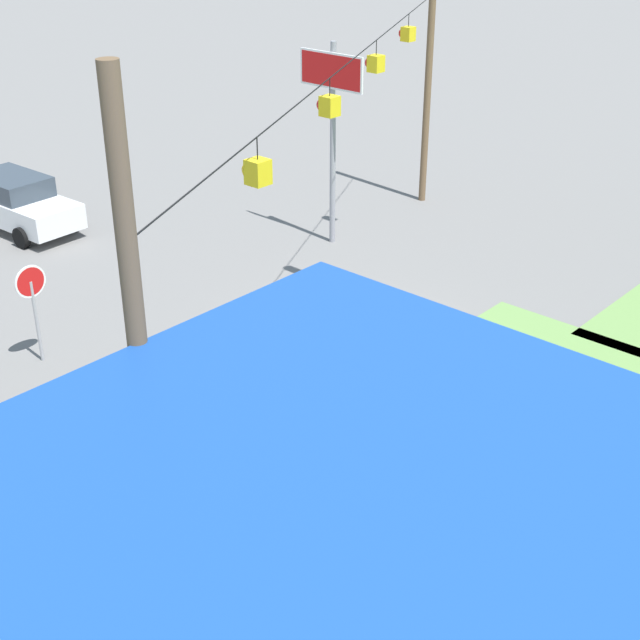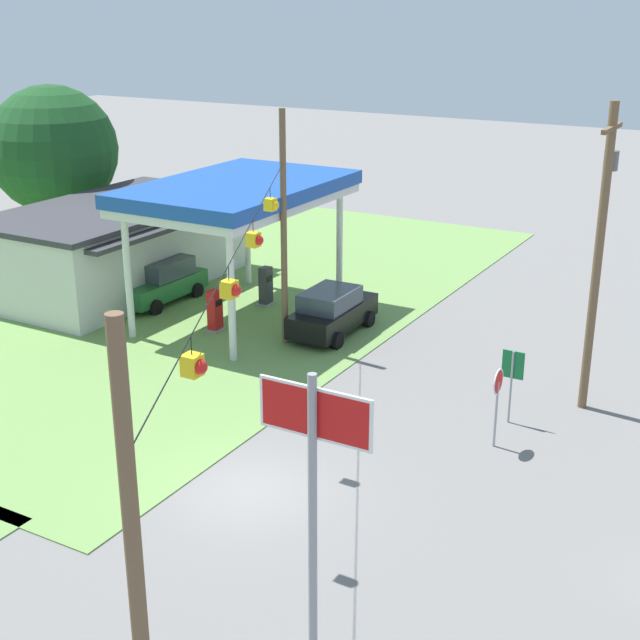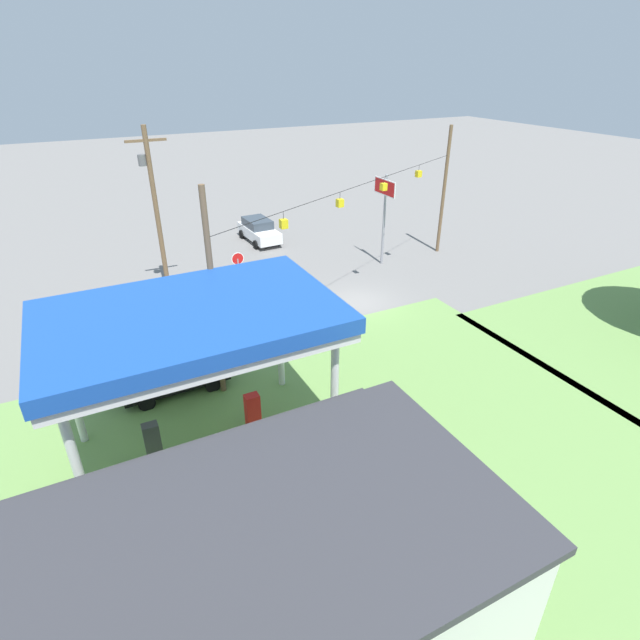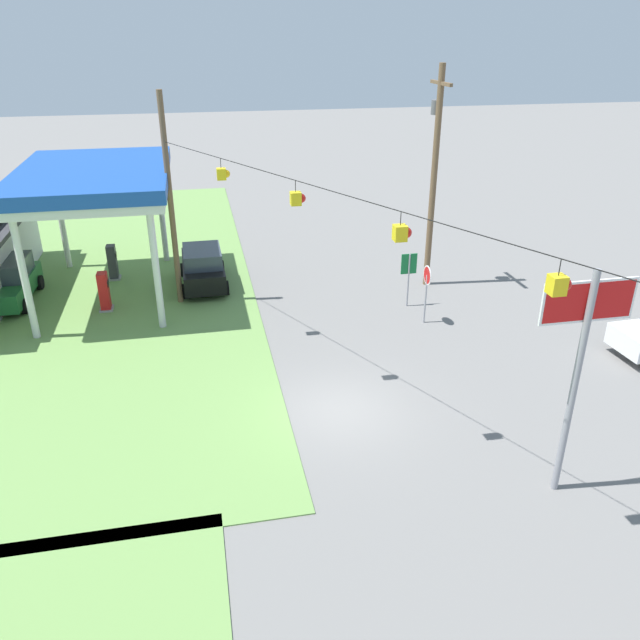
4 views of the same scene
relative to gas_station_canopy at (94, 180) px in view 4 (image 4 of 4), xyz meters
name	(u,v)px [view 4 (image 4 of 4)]	position (x,y,z in m)	size (l,w,h in m)	color
ground_plane	(340,411)	(-11.54, -8.15, -5.25)	(160.00, 160.00, 0.00)	slate
gas_station_canopy	(94,180)	(0.00, 0.00, 0.00)	(9.60, 6.26, 5.78)	silver
fuel_pump_near	(104,293)	(-1.87, 0.00, -4.43)	(0.71, 0.56, 1.72)	gray
fuel_pump_far	(113,263)	(1.87, 0.00, -4.43)	(0.71, 0.56, 1.72)	gray
car_at_pumps_front	(203,267)	(0.14, -4.26, -4.27)	(4.55, 2.17, 1.91)	black
car_at_pumps_rear	(8,281)	(-0.04, 4.26, -4.27)	(4.54, 2.19, 1.93)	#1E602D
stop_sign_roadside	(427,282)	(-5.79, -13.09, -3.44)	(0.80, 0.08, 2.50)	#99999E
stop_sign_overhead	(582,337)	(-16.23, -12.92, -0.78)	(0.22, 2.38, 6.22)	gray
route_sign	(409,269)	(-3.98, -12.94, -3.54)	(0.10, 0.70, 2.40)	gray
utility_pole_main	(434,168)	(-1.66, -14.68, 0.25)	(2.20, 0.44, 9.84)	brown
signal_span_gantry	(343,267)	(-11.54, -8.16, -0.35)	(20.08, 10.24, 8.98)	brown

